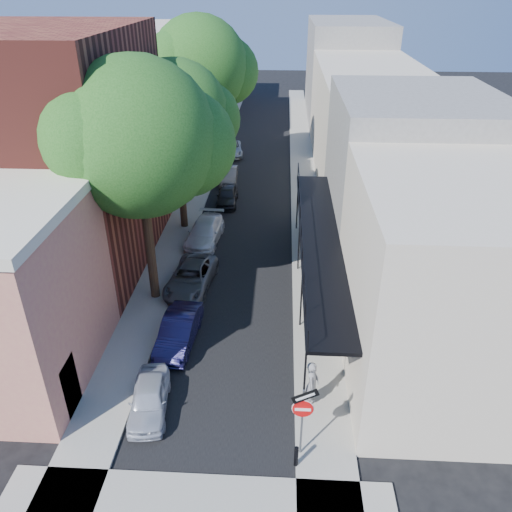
# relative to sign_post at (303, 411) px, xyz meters

# --- Properties ---
(ground) EXTENTS (160.00, 160.00, 0.00)m
(ground) POSITION_rel_sign_post_xyz_m (-3.16, -0.97, -2.04)
(ground) COLOR black
(ground) RESTS_ON ground
(road_surface) EXTENTS (6.00, 64.00, 0.01)m
(road_surface) POSITION_rel_sign_post_xyz_m (-3.16, 29.03, -2.03)
(road_surface) COLOR black
(road_surface) RESTS_ON ground
(sidewalk_left) EXTENTS (2.00, 64.00, 0.12)m
(sidewalk_left) POSITION_rel_sign_post_xyz_m (-7.16, 29.03, -1.98)
(sidewalk_left) COLOR gray
(sidewalk_left) RESTS_ON ground
(sidewalk_right) EXTENTS (2.00, 64.00, 0.12)m
(sidewalk_right) POSITION_rel_sign_post_xyz_m (0.84, 29.03, -1.98)
(sidewalk_right) COLOR gray
(sidewalk_right) RESTS_ON ground
(sidewalk_cross) EXTENTS (12.00, 2.00, 0.12)m
(sidewalk_cross) POSITION_rel_sign_post_xyz_m (-3.16, -1.97, -1.98)
(sidewalk_cross) COLOR gray
(sidewalk_cross) RESTS_ON ground
(buildings_left) EXTENTS (10.10, 59.10, 12.00)m
(buildings_left) POSITION_rel_sign_post_xyz_m (-12.46, 27.79, 2.90)
(buildings_left) COLOR tan
(buildings_left) RESTS_ON ground
(buildings_right) EXTENTS (9.80, 55.00, 10.00)m
(buildings_right) POSITION_rel_sign_post_xyz_m (5.83, 28.51, 2.39)
(buildings_right) COLOR beige
(buildings_right) RESTS_ON ground
(sign_post) EXTENTS (0.89, 0.17, 2.99)m
(sign_post) POSITION_rel_sign_post_xyz_m (0.00, 0.00, 0.00)
(sign_post) COLOR #595B60
(sign_post) RESTS_ON ground
(bollard) EXTENTS (0.14, 0.14, 0.80)m
(bollard) POSITION_rel_sign_post_xyz_m (-0.16, -0.47, -1.52)
(bollard) COLOR black
(bollard) RESTS_ON sidewalk_right
(oak_near) EXTENTS (7.48, 6.80, 11.42)m
(oak_near) POSITION_rel_sign_post_xyz_m (-6.53, 9.29, 5.84)
(oak_near) COLOR #301C13
(oak_near) RESTS_ON ground
(oak_mid) EXTENTS (6.60, 6.00, 10.20)m
(oak_mid) POSITION_rel_sign_post_xyz_m (-6.58, 17.26, 5.02)
(oak_mid) COLOR #301C13
(oak_mid) RESTS_ON ground
(oak_far) EXTENTS (7.70, 7.00, 11.90)m
(oak_far) POSITION_rel_sign_post_xyz_m (-6.51, 26.30, 6.22)
(oak_far) COLOR #301C13
(oak_far) RESTS_ON ground
(parked_car_a) EXTENTS (1.69, 3.43, 1.13)m
(parked_car_a) POSITION_rel_sign_post_xyz_m (-5.46, 1.73, -1.47)
(parked_car_a) COLOR #B1B6C4
(parked_car_a) RESTS_ON ground
(parked_car_b) EXTENTS (1.60, 3.95, 1.27)m
(parked_car_b) POSITION_rel_sign_post_xyz_m (-5.11, 5.61, -1.40)
(parked_car_b) COLOR #141239
(parked_car_b) RESTS_ON ground
(parked_car_c) EXTENTS (2.47, 4.57, 1.22)m
(parked_car_c) POSITION_rel_sign_post_xyz_m (-5.32, 10.04, -1.43)
(parked_car_c) COLOR #56575D
(parked_car_c) RESTS_ON ground
(parked_car_d) EXTENTS (2.15, 4.57, 1.29)m
(parked_car_d) POSITION_rel_sign_post_xyz_m (-5.36, 15.10, -1.39)
(parked_car_d) COLOR silver
(parked_car_d) RESTS_ON ground
(parked_car_e) EXTENTS (1.48, 3.52, 1.19)m
(parked_car_e) POSITION_rel_sign_post_xyz_m (-4.63, 20.98, -1.44)
(parked_car_e) COLOR black
(parked_car_e) RESTS_ON ground
(parked_car_f) EXTENTS (1.33, 3.53, 1.15)m
(parked_car_f) POSITION_rel_sign_post_xyz_m (-4.94, 25.09, -1.46)
(parked_car_f) COLOR #6B625A
(parked_car_f) RESTS_ON ground
(parked_car_g) EXTENTS (2.42, 4.30, 1.14)m
(parked_car_g) POSITION_rel_sign_post_xyz_m (-5.44, 31.94, -1.47)
(parked_car_g) COLOR #99A0AC
(parked_car_g) RESTS_ON ground
(pedestrian) EXTENTS (0.61, 0.79, 1.94)m
(pedestrian) POSITION_rel_sign_post_xyz_m (0.44, 2.21, -0.95)
(pedestrian) COLOR gray
(pedestrian) RESTS_ON sidewalk_right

